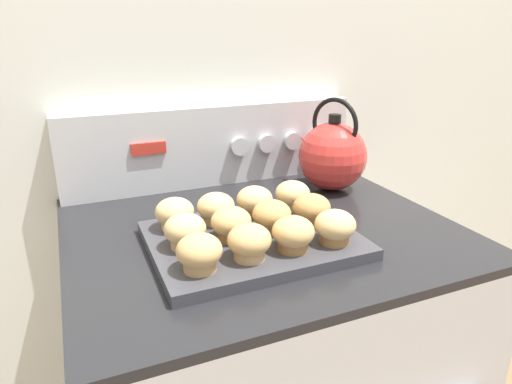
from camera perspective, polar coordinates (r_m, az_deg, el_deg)
wall_back at (r=1.21m, az=-6.37°, el=13.75°), size 8.00×0.05×2.40m
control_panel at (r=1.18m, az=-5.19°, el=5.87°), size 0.76×0.07×0.20m
muffin_pan at (r=0.86m, az=-0.46°, el=-6.04°), size 0.38×0.29×0.02m
muffin_r0_c0 at (r=0.74m, az=-7.10°, el=-7.55°), size 0.07×0.07×0.06m
muffin_r0_c1 at (r=0.76m, az=-0.84°, el=-6.28°), size 0.07×0.07×0.06m
muffin_r0_c2 at (r=0.79m, az=4.67°, el=-5.23°), size 0.07×0.07×0.06m
muffin_r0_c3 at (r=0.83m, az=9.85°, el=-4.32°), size 0.07×0.07×0.06m
muffin_r1_c0 at (r=0.81m, az=-8.85°, el=-4.85°), size 0.07×0.07×0.06m
muffin_r1_c1 at (r=0.83m, az=-3.12°, el=-3.97°), size 0.07×0.07×0.06m
muffin_r1_c2 at (r=0.86m, az=1.98°, el=-3.04°), size 0.07×0.07×0.06m
muffin_r1_c3 at (r=0.90m, az=6.97°, el=-2.18°), size 0.07×0.07×0.06m
muffin_r2_c0 at (r=0.89m, az=-10.12°, el=-2.68°), size 0.07×0.07×0.06m
muffin_r2_c1 at (r=0.90m, az=-5.03°, el=-2.02°), size 0.07×0.07×0.06m
muffin_r2_c2 at (r=0.94m, az=-0.18°, el=-1.14°), size 0.07×0.07×0.06m
muffin_r2_c3 at (r=0.97m, az=4.58°, el=-0.40°), size 0.07×0.07×0.06m
tea_kettle at (r=1.15m, az=9.51°, el=4.59°), size 0.17×0.20×0.23m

